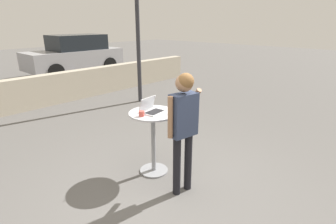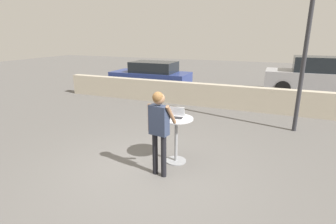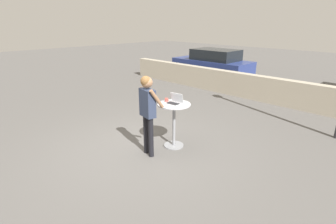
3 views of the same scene
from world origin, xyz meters
name	(u,v)px [view 3 (image 3 of 3)]	position (x,y,z in m)	size (l,w,h in m)	color
ground_plane	(142,150)	(0.00, 0.00, 0.00)	(50.00, 50.00, 0.00)	#5B5956
pavement_kerb	(261,88)	(0.00, 5.63, 0.46)	(13.56, 0.35, 0.91)	#B2A893
cafe_table	(174,118)	(0.36, 0.67, 0.70)	(0.75, 0.75, 1.04)	gray
laptop	(174,101)	(0.35, 0.69, 1.09)	(0.36, 0.33, 0.23)	silver
coffee_mug	(167,100)	(0.12, 0.67, 1.08)	(0.11, 0.08, 0.08)	#C14C42
standing_person	(148,106)	(0.26, -0.02, 1.12)	(0.56, 0.35, 1.76)	black
parked_car_further_down	(213,63)	(-3.64, 7.64, 0.75)	(4.01, 1.85, 1.47)	navy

